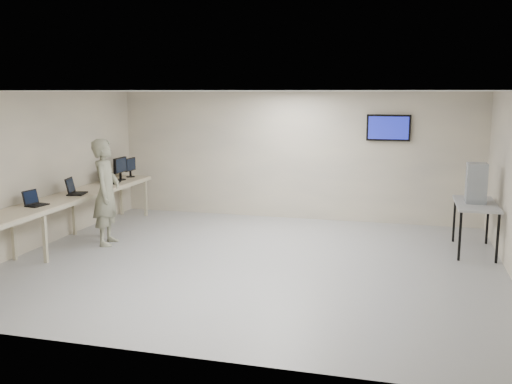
# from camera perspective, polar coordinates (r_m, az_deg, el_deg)

# --- Properties ---
(room) EXTENTS (8.01, 7.01, 2.81)m
(room) POSITION_cam_1_polar(r_m,az_deg,el_deg) (9.26, -0.03, 1.43)
(room) COLOR #A1A1A1
(room) RESTS_ON ground
(workbench) EXTENTS (0.76, 6.00, 0.90)m
(workbench) POSITION_cam_1_polar(r_m,az_deg,el_deg) (10.80, -19.01, -1.02)
(workbench) COLOR tan
(workbench) RESTS_ON ground
(laptop_1) EXTENTS (0.33, 0.37, 0.26)m
(laptop_1) POSITION_cam_1_polar(r_m,az_deg,el_deg) (10.28, -21.30, -0.90)
(laptop_1) COLOR black
(laptop_1) RESTS_ON workbench
(laptop_2) EXTENTS (0.40, 0.44, 0.31)m
(laptop_2) POSITION_cam_1_polar(r_m,az_deg,el_deg) (11.18, -17.72, 0.20)
(laptop_2) COLOR black
(laptop_2) RESTS_ON workbench
(laptop_3) EXTENTS (0.41, 0.46, 0.31)m
(laptop_3) POSITION_cam_1_polar(r_m,az_deg,el_deg) (12.36, -14.46, 1.25)
(laptop_3) COLOR black
(laptop_3) RESTS_ON workbench
(monitor_near) EXTENTS (0.22, 0.49, 0.49)m
(monitor_near) POSITION_cam_1_polar(r_m,az_deg,el_deg) (12.69, -13.42, 2.50)
(monitor_near) COLOR black
(monitor_near) RESTS_ON workbench
(monitor_far) EXTENTS (0.19, 0.43, 0.43)m
(monitor_far) POSITION_cam_1_polar(r_m,az_deg,el_deg) (13.10, -12.47, 2.60)
(monitor_far) COLOR black
(monitor_far) RESTS_ON workbench
(soldier) EXTENTS (0.60, 0.79, 1.95)m
(soldier) POSITION_cam_1_polar(r_m,az_deg,el_deg) (10.79, -14.73, -0.01)
(soldier) COLOR gray
(soldier) RESTS_ON ground
(side_table) EXTENTS (0.69, 1.47, 0.88)m
(side_table) POSITION_cam_1_polar(r_m,az_deg,el_deg) (10.66, 21.13, -1.40)
(side_table) COLOR #9E9E9E
(side_table) RESTS_ON ground
(storage_bins) EXTENTS (0.33, 0.37, 0.70)m
(storage_bins) POSITION_cam_1_polar(r_m,az_deg,el_deg) (10.59, 21.17, 0.84)
(storage_bins) COLOR #9EA7B0
(storage_bins) RESTS_ON side_table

